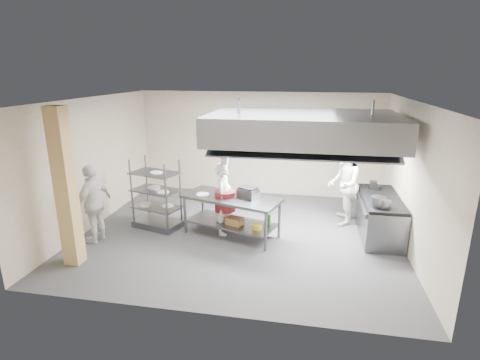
% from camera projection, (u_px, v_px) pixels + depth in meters
% --- Properties ---
extents(floor, '(7.00, 7.00, 0.00)m').
position_uv_depth(floor, '(240.00, 233.00, 8.56)').
color(floor, '#3A3A3D').
rests_on(floor, ground).
extents(ceiling, '(7.00, 7.00, 0.00)m').
position_uv_depth(ceiling, '(240.00, 100.00, 7.71)').
color(ceiling, silver).
rests_on(ceiling, wall_back).
extents(wall_back, '(7.00, 0.00, 7.00)m').
position_uv_depth(wall_back, '(259.00, 144.00, 10.97)').
color(wall_back, '#B5A68F').
rests_on(wall_back, ground).
extents(wall_left, '(0.00, 6.00, 6.00)m').
position_uv_depth(wall_left, '(93.00, 163.00, 8.75)').
color(wall_left, '#B5A68F').
rests_on(wall_left, ground).
extents(wall_right, '(0.00, 6.00, 6.00)m').
position_uv_depth(wall_right, '(411.00, 178.00, 7.53)').
color(wall_right, '#B5A68F').
rests_on(wall_right, ground).
extents(column, '(0.30, 0.30, 3.00)m').
position_uv_depth(column, '(66.00, 189.00, 6.85)').
color(column, tan).
rests_on(column, floor).
extents(exhaust_hood, '(4.00, 2.50, 0.60)m').
position_uv_depth(exhaust_hood, '(303.00, 127.00, 8.03)').
color(exhaust_hood, slate).
rests_on(exhaust_hood, ceiling).
extents(hood_strip_a, '(1.60, 0.12, 0.04)m').
position_uv_depth(hood_strip_a, '(261.00, 141.00, 8.28)').
color(hood_strip_a, white).
rests_on(hood_strip_a, exhaust_hood).
extents(hood_strip_b, '(1.60, 0.12, 0.04)m').
position_uv_depth(hood_strip_b, '(345.00, 144.00, 7.97)').
color(hood_strip_b, white).
rests_on(hood_strip_b, exhaust_hood).
extents(wall_shelf, '(1.50, 0.28, 0.04)m').
position_uv_depth(wall_shelf, '(321.00, 147.00, 10.50)').
color(wall_shelf, slate).
rests_on(wall_shelf, wall_back).
extents(island, '(2.33, 1.50, 0.91)m').
position_uv_depth(island, '(231.00, 216.00, 8.34)').
color(island, slate).
rests_on(island, floor).
extents(island_worktop, '(2.33, 1.50, 0.06)m').
position_uv_depth(island_worktop, '(231.00, 198.00, 8.22)').
color(island_worktop, slate).
rests_on(island_worktop, island).
extents(island_undershelf, '(2.14, 1.37, 0.04)m').
position_uv_depth(island_undershelf, '(231.00, 223.00, 8.39)').
color(island_undershelf, slate).
rests_on(island_undershelf, island).
extents(pass_rack, '(1.23, 0.92, 1.64)m').
position_uv_depth(pass_rack, '(156.00, 194.00, 8.69)').
color(pass_rack, slate).
rests_on(pass_rack, floor).
extents(cooking_range, '(0.80, 2.00, 0.84)m').
position_uv_depth(cooking_range, '(379.00, 217.00, 8.38)').
color(cooking_range, slate).
rests_on(cooking_range, floor).
extents(range_top, '(0.78, 1.96, 0.06)m').
position_uv_depth(range_top, '(381.00, 198.00, 8.25)').
color(range_top, black).
rests_on(range_top, cooking_range).
extents(chef_head, '(0.43, 0.62, 1.65)m').
position_uv_depth(chef_head, '(224.00, 198.00, 8.37)').
color(chef_head, silver).
rests_on(chef_head, floor).
extents(chef_line, '(0.83, 1.02, 1.96)m').
position_uv_depth(chef_line, '(343.00, 184.00, 8.88)').
color(chef_line, silver).
rests_on(chef_line, floor).
extents(chef_plating, '(0.58, 1.06, 1.70)m').
position_uv_depth(chef_plating, '(94.00, 203.00, 7.97)').
color(chef_plating, silver).
rests_on(chef_plating, floor).
extents(griddle, '(0.51, 0.47, 0.20)m').
position_uv_depth(griddle, '(248.00, 193.00, 8.18)').
color(griddle, slate).
rests_on(griddle, island_worktop).
extents(wicker_basket, '(0.42, 0.36, 0.16)m').
position_uv_depth(wicker_basket, '(235.00, 221.00, 8.22)').
color(wicker_basket, olive).
rests_on(wicker_basket, island_undershelf).
extents(stockpot, '(0.30, 0.30, 0.20)m').
position_uv_depth(stockpot, '(378.00, 202.00, 7.65)').
color(stockpot, gray).
rests_on(stockpot, range_top).
extents(plate_stack, '(0.28, 0.28, 0.05)m').
position_uv_depth(plate_stack, '(157.00, 206.00, 8.78)').
color(plate_stack, white).
rests_on(plate_stack, pass_rack).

